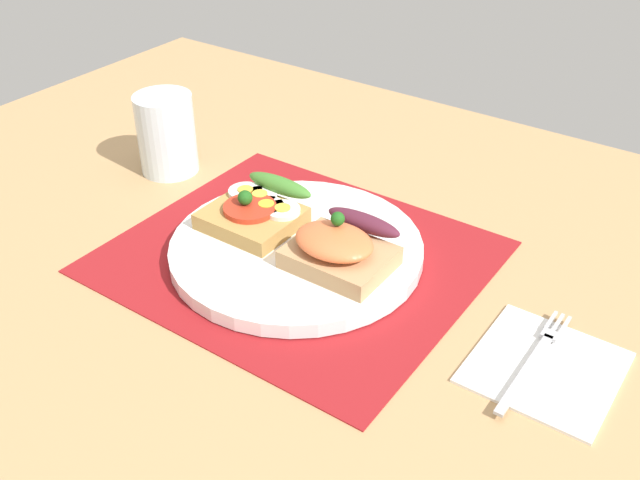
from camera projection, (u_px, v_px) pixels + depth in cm
name	position (u px, v px, depth cm)	size (l,w,h in cm)	color
ground_plane	(297.00, 270.00, 77.18)	(120.00, 90.00, 3.20)	tan
placemat	(297.00, 256.00, 76.20)	(36.72, 32.15, 0.30)	maroon
plate	(296.00, 249.00, 75.69)	(26.36, 26.36, 1.55)	white
sandwich_egg_tomato	(258.00, 209.00, 78.04)	(9.55, 9.98, 3.97)	#B38746
sandwich_salmon	(340.00, 247.00, 71.12)	(9.91, 9.29, 5.47)	tan
napkin	(545.00, 366.00, 62.31)	(11.93, 12.28, 0.60)	white
fork	(535.00, 357.00, 62.58)	(1.62, 14.89, 0.32)	#B7B7BC
drinking_glass	(166.00, 134.00, 89.62)	(7.17, 7.17, 9.98)	silver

